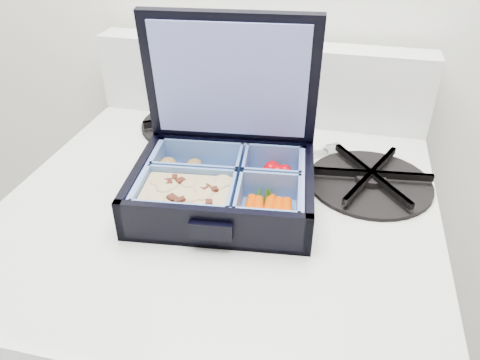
% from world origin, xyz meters
% --- Properties ---
extents(bento_box, '(0.24, 0.19, 0.05)m').
position_xyz_m(bento_box, '(0.15, 1.69, 0.84)').
color(bento_box, black).
rests_on(bento_box, stove).
extents(burner_grate, '(0.18, 0.18, 0.02)m').
position_xyz_m(burner_grate, '(0.33, 1.78, 0.83)').
color(burner_grate, black).
rests_on(burner_grate, stove).
extents(burner_grate_rear, '(0.23, 0.23, 0.02)m').
position_xyz_m(burner_grate_rear, '(0.05, 1.89, 0.83)').
color(burner_grate_rear, black).
rests_on(burner_grate_rear, stove).
extents(fork, '(0.17, 0.13, 0.01)m').
position_xyz_m(fork, '(0.20, 1.80, 0.82)').
color(fork, silver).
rests_on(fork, stove).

